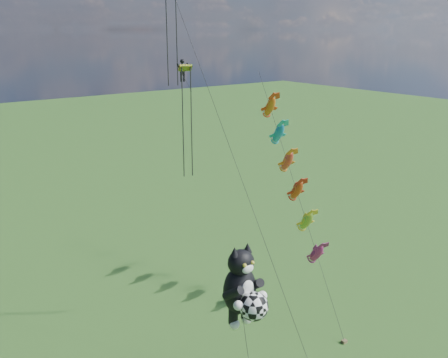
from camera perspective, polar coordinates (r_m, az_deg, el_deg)
cat_kite_rig at (r=28.74m, az=2.25°, el=-12.47°), size 2.38×4.11×11.08m
fish_windsock_rig at (r=42.51m, az=7.79°, el=0.30°), size 4.37×15.42×18.86m
parafoil_rig at (r=38.07m, az=-4.57°, el=12.74°), size 1.82×17.56×27.58m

